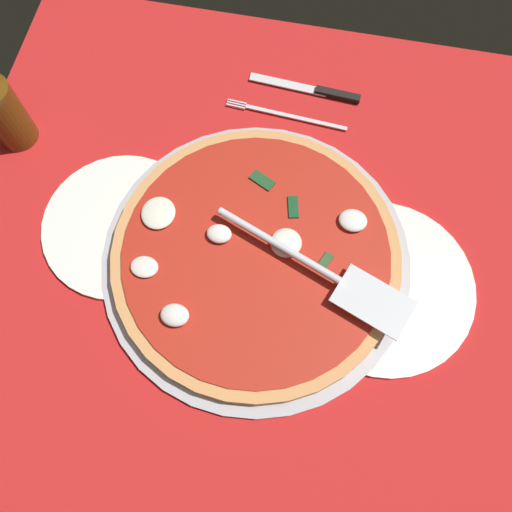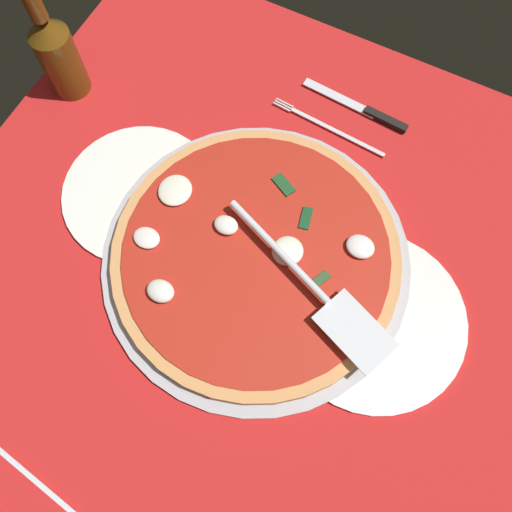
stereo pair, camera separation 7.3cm
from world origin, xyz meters
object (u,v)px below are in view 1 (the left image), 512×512
Objects in this scene: dinner_plate_left at (121,225)px; pizza at (255,256)px; dinner_plate_right at (383,286)px; pizza_server at (323,271)px; place_setting_far at (301,104)px.

pizza is (19.45, -1.45, 1.60)cm from dinner_plate_left.
dinner_plate_right is (36.99, -1.89, 0.00)cm from dinner_plate_left.
pizza_server is 1.36× the size of place_setting_far.
place_setting_far reaches higher than dinner_plate_right.
pizza is at bearing -4.26° from dinner_plate_left.
pizza is at bearing 89.70° from place_setting_far.
place_setting_far is at bearing 85.70° from pizza.
dinner_plate_right is at bearing 123.86° from place_setting_far.
place_setting_far is (21.45, 25.18, -0.14)cm from dinner_plate_left.
dinner_plate_right is at bearing 28.36° from pizza_server.
place_setting_far is (-7.06, 28.10, -4.44)cm from pizza_server.
dinner_plate_left is 0.89× the size of dinner_plate_right.
dinner_plate_left is 1.10× the size of place_setting_far.
place_setting_far is at bearing 49.57° from dinner_plate_left.
pizza_server reaches higher than dinner_plate_left.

